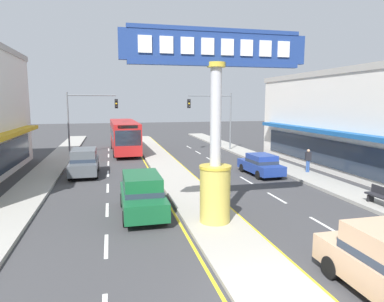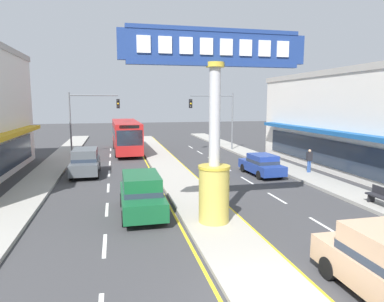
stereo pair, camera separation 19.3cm
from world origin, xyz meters
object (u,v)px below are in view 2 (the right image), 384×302
Objects in this scene: suv_near_right_lane at (85,162)px; sedan_near_left_lane at (262,164)px; district_sign at (215,132)px; storefront_right at (368,120)px; traffic_light_left_side at (89,112)px; traffic_light_right_side at (217,112)px; pedestrian_near_kerb at (309,159)px; suv_far_left_oncoming at (142,194)px; bus_mid_left_lane at (126,134)px; street_bench at (381,196)px.

sedan_near_left_lane is (12.45, -2.94, -0.20)m from suv_near_right_lane.
district_sign is 18.45m from storefront_right.
sedan_near_left_lane is (12.74, -12.55, -3.46)m from traffic_light_left_side.
traffic_light_right_side is (6.51, 21.16, 0.20)m from district_sign.
pedestrian_near_kerb is at bearing -39.11° from traffic_light_left_side.
traffic_light_right_side is (-9.10, 11.34, 0.41)m from storefront_right.
sedan_near_left_lane is at bearing 36.52° from suv_far_left_oncoming.
district_sign reaches higher than traffic_light_left_side.
traffic_light_right_side is at bearing 63.61° from suv_far_left_oncoming.
suv_far_left_oncoming is (-0.00, -20.66, -0.88)m from bus_mid_left_lane.
suv_far_left_oncoming is at bearing -143.48° from sedan_near_left_lane.
suv_near_right_lane is at bearing 174.67° from storefront_right.
traffic_light_right_side is 0.55× the size of bus_mid_left_lane.
bus_mid_left_lane is at bearing 90.00° from suv_far_left_oncoming.
traffic_light_left_side is at bearing 135.43° from sedan_near_left_lane.
district_sign is 9.38m from street_bench.
traffic_light_right_side reaches higher than sedan_near_left_lane.
suv_far_left_oncoming reaches higher than pedestrian_near_kerb.
suv_near_right_lane is at bearing 142.26° from street_bench.
storefront_right reaches higher than pedestrian_near_kerb.
traffic_light_left_side is (-6.51, 21.47, 0.20)m from district_sign.
sedan_near_left_lane is at bearing 106.21° from street_bench.
sedan_near_left_lane is (-0.28, -12.24, -3.46)m from traffic_light_right_side.
street_bench is at bearing -96.57° from pedestrian_near_kerb.
sedan_near_left_lane is 9.00m from street_bench.
bus_mid_left_lane reaches higher than suv_near_right_lane.
district_sign is 5.05× the size of street_bench.
traffic_light_right_side is 21.48m from suv_far_left_oncoming.
traffic_light_right_side is 16.10m from suv_near_right_lane.
suv_near_right_lane is at bearing 117.69° from district_sign.
sedan_near_left_lane is 11.39m from suv_far_left_oncoming.
storefront_right reaches higher than traffic_light_left_side.
pedestrian_near_kerb is (15.89, -3.54, 0.15)m from suv_near_right_lane.
traffic_light_right_side is 9.87m from bus_mid_left_lane.
suv_near_right_lane is 0.41× the size of bus_mid_left_lane.
traffic_light_right_side is 3.67× the size of pedestrian_near_kerb.
suv_far_left_oncoming is at bearing -90.00° from bus_mid_left_lane.
traffic_light_right_side reaches higher than street_bench.
district_sign is at bearing -36.22° from suv_far_left_oncoming.
suv_near_right_lane is 1.00× the size of suv_far_left_oncoming.
pedestrian_near_kerb is at bearing -9.98° from sedan_near_left_lane.
storefront_right is 12.30× the size of street_bench.
sedan_near_left_lane is 2.74× the size of street_bench.
storefront_right is at bearing 32.18° from district_sign.
suv_near_right_lane is 12.80m from sedan_near_left_lane.
suv_near_right_lane reaches higher than street_bench.
district_sign is 13.74m from suv_near_right_lane.
sedan_near_left_lane is at bearing -174.51° from storefront_right.
traffic_light_right_side is 1.41× the size of sedan_near_left_lane.
bus_mid_left_lane is at bearing 131.01° from pedestrian_near_kerb.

